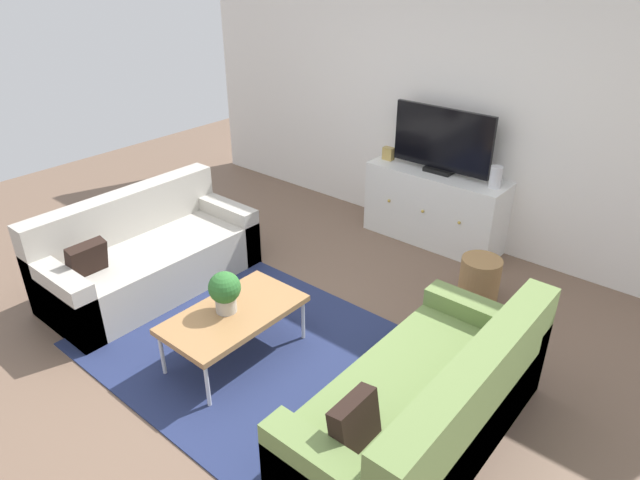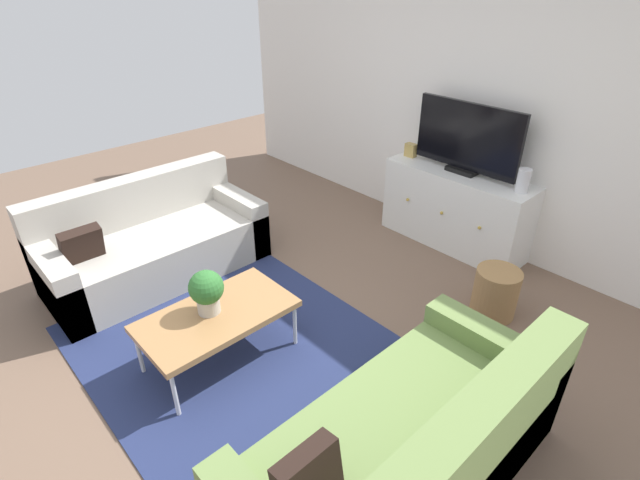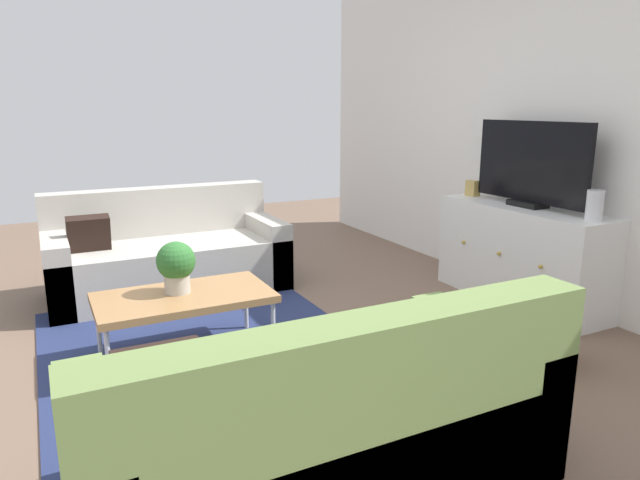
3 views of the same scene
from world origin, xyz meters
name	(u,v)px [view 1 (image 1 of 3)]	position (x,y,z in m)	size (l,w,h in m)	color
ground_plane	(271,342)	(0.00, 0.00, 0.00)	(10.00, 10.00, 0.00)	brown
wall_back	(450,104)	(0.00, 2.55, 1.35)	(6.40, 0.12, 2.70)	white
area_rug	(257,351)	(0.00, -0.15, 0.01)	(2.50, 1.90, 0.01)	navy
couch_left_side	(145,257)	(-1.44, -0.10, 0.28)	(0.85, 1.83, 0.82)	#B2ADA3
couch_right_side	(431,411)	(1.44, -0.10, 0.28)	(0.85, 1.83, 0.82)	olive
coffee_table	(234,315)	(-0.08, -0.28, 0.37)	(0.57, 1.02, 0.40)	#A37547
potted_plant	(225,290)	(-0.12, -0.30, 0.57)	(0.23, 0.23, 0.31)	#B7B2A8
tv_console	(434,207)	(0.09, 2.27, 0.37)	(1.41, 0.47, 0.75)	white
flat_screen_tv	(442,141)	(0.09, 2.29, 1.06)	(1.02, 0.16, 0.63)	black
glass_vase	(496,177)	(0.67, 2.27, 0.85)	(0.11, 0.11, 0.20)	silver
mantel_clock	(388,153)	(-0.49, 2.27, 0.81)	(0.11, 0.07, 0.13)	tan
wicker_basket	(479,280)	(0.95, 1.57, 0.20)	(0.34, 0.34, 0.39)	#9E7547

